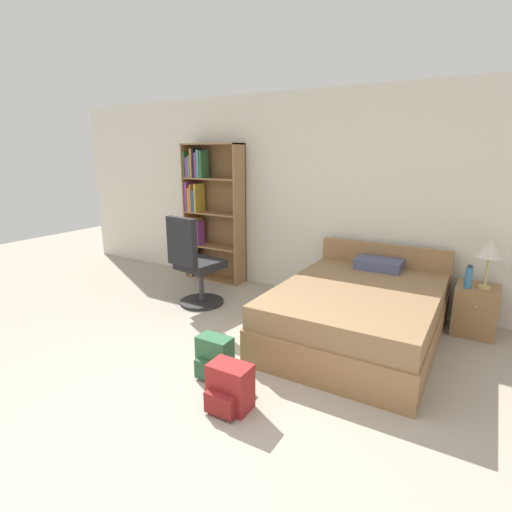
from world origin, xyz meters
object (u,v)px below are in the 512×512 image
(bed, at_px, (359,312))
(office_chair, at_px, (194,265))
(backpack_green, at_px, (214,358))
(bookshelf, at_px, (207,210))
(water_bottle, at_px, (469,277))
(nightstand, at_px, (475,310))
(backpack_red, at_px, (229,388))
(table_lamp, at_px, (490,249))

(bed, distance_m, office_chair, 2.01)
(backpack_green, bearing_deg, bookshelf, 128.17)
(office_chair, height_order, water_bottle, office_chair)
(nightstand, xyz_separation_m, backpack_red, (-1.48, -2.38, -0.09))
(bookshelf, distance_m, backpack_green, 2.93)
(bed, height_order, water_bottle, bed)
(bed, relative_size, table_lamp, 3.95)
(bed, xyz_separation_m, backpack_green, (-0.83, -1.33, -0.12))
(nightstand, distance_m, table_lamp, 0.67)
(bookshelf, xyz_separation_m, table_lamp, (3.62, -0.15, -0.11))
(nightstand, height_order, backpack_green, nightstand)
(bookshelf, relative_size, table_lamp, 3.87)
(bookshelf, xyz_separation_m, office_chair, (0.57, -1.01, -0.51))
(table_lamp, distance_m, backpack_red, 2.90)
(office_chair, relative_size, table_lamp, 2.22)
(bed, distance_m, backpack_red, 1.70)
(bookshelf, relative_size, backpack_green, 5.54)
(bookshelf, bearing_deg, table_lamp, -2.42)
(table_lamp, bearing_deg, bookshelf, 177.58)
(bookshelf, distance_m, bed, 2.81)
(bookshelf, bearing_deg, office_chair, -60.66)
(nightstand, bearing_deg, office_chair, -163.47)
(bookshelf, distance_m, nightstand, 3.65)
(bed, distance_m, table_lamp, 1.43)
(office_chair, height_order, table_lamp, office_chair)
(bookshelf, height_order, table_lamp, bookshelf)
(office_chair, bearing_deg, water_bottle, 15.17)
(nightstand, height_order, backpack_red, nightstand)
(bed, distance_m, water_bottle, 1.17)
(table_lamp, bearing_deg, bed, -145.72)
(table_lamp, relative_size, backpack_red, 1.45)
(office_chair, bearing_deg, nightstand, 16.53)
(table_lamp, xyz_separation_m, backpack_red, (-1.53, -2.34, -0.75))
(office_chair, distance_m, water_bottle, 3.01)
(water_bottle, bearing_deg, backpack_red, -121.33)
(bed, relative_size, office_chair, 1.78)
(table_lamp, height_order, water_bottle, table_lamp)
(bed, relative_size, water_bottle, 8.34)
(bed, xyz_separation_m, backpack_red, (-0.47, -1.62, -0.12))
(backpack_red, bearing_deg, table_lamp, 56.82)
(bed, bearing_deg, backpack_red, -106.30)
(bed, relative_size, nightstand, 3.92)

